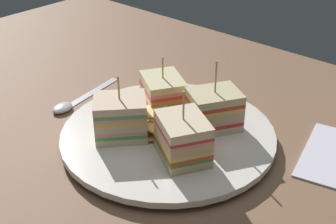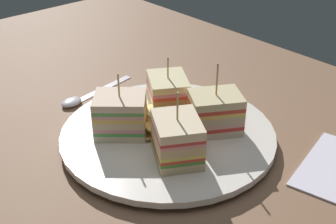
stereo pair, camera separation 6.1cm
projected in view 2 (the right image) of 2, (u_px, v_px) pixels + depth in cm
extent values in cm
cube|color=#845E45|center=(168.00, 146.00, 63.42)|extent=(129.39, 79.27, 1.80)
cylinder|color=white|center=(168.00, 138.00, 62.79)|extent=(18.18, 18.18, 0.72)
cylinder|color=white|center=(168.00, 134.00, 62.38)|extent=(29.31, 29.31, 0.88)
cube|color=beige|center=(214.00, 126.00, 62.25)|extent=(8.00, 8.51, 1.05)
cube|color=#9E7242|center=(191.00, 128.00, 61.72)|extent=(4.55, 2.90, 1.05)
cube|color=red|center=(215.00, 121.00, 61.84)|extent=(8.00, 8.51, 0.56)
cube|color=#E69F96|center=(215.00, 117.00, 61.56)|extent=(8.00, 8.51, 0.56)
cube|color=#CEB288|center=(215.00, 112.00, 61.15)|extent=(8.00, 8.51, 1.05)
cube|color=#B2844C|center=(191.00, 115.00, 60.62)|extent=(4.55, 2.90, 1.05)
cube|color=#EABF53|center=(215.00, 107.00, 60.74)|extent=(8.00, 8.51, 0.56)
cube|color=red|center=(216.00, 103.00, 60.46)|extent=(8.00, 8.51, 0.56)
cube|color=beige|center=(216.00, 98.00, 60.05)|extent=(8.00, 8.51, 1.05)
cylinder|color=tan|center=(217.00, 79.00, 58.65)|extent=(0.24, 0.24, 4.49)
cube|color=#D3C380|center=(168.00, 105.00, 67.41)|extent=(8.57, 8.11, 0.97)
cube|color=#9E7242|center=(172.00, 116.00, 64.59)|extent=(2.99, 4.62, 0.97)
cube|color=#4FA23A|center=(168.00, 101.00, 67.03)|extent=(8.57, 8.11, 0.53)
cube|color=red|center=(168.00, 97.00, 66.76)|extent=(8.57, 8.11, 0.53)
cube|color=beige|center=(168.00, 93.00, 66.38)|extent=(8.57, 8.11, 0.97)
cube|color=#B2844C|center=(172.00, 104.00, 63.57)|extent=(2.99, 4.62, 0.97)
cube|color=#D04129|center=(168.00, 88.00, 66.01)|extent=(8.57, 8.11, 0.53)
cube|color=pink|center=(168.00, 85.00, 65.74)|extent=(8.57, 8.11, 0.53)
cube|color=beige|center=(168.00, 81.00, 65.36)|extent=(8.57, 8.11, 0.97)
cylinder|color=tan|center=(168.00, 67.00, 64.32)|extent=(0.24, 0.24, 3.17)
cube|color=beige|center=(121.00, 129.00, 61.64)|extent=(8.57, 8.65, 0.98)
cube|color=#9E7242|center=(146.00, 129.00, 61.61)|extent=(4.11, 3.80, 0.98)
cube|color=#53B04C|center=(121.00, 124.00, 61.26)|extent=(8.57, 8.65, 0.52)
cube|color=pink|center=(121.00, 121.00, 61.00)|extent=(8.57, 8.65, 0.52)
cube|color=beige|center=(121.00, 116.00, 60.62)|extent=(8.57, 8.65, 0.98)
cube|color=#B2844C|center=(145.00, 116.00, 60.59)|extent=(4.11, 3.80, 0.98)
cube|color=#F4C354|center=(120.00, 111.00, 60.24)|extent=(8.57, 8.65, 0.52)
cube|color=#E7A398|center=(120.00, 108.00, 59.98)|extent=(8.57, 8.65, 0.52)
cube|color=#5FA44C|center=(120.00, 105.00, 59.72)|extent=(8.57, 8.65, 0.52)
cube|color=beige|center=(119.00, 100.00, 59.34)|extent=(8.57, 8.65, 0.98)
cylinder|color=tan|center=(119.00, 85.00, 58.27)|extent=(0.24, 0.24, 3.26)
cube|color=#DAB885|center=(177.00, 154.00, 56.47)|extent=(8.57, 8.09, 1.15)
cube|color=#B2844C|center=(171.00, 140.00, 59.27)|extent=(2.91, 4.72, 1.15)
cube|color=#448B31|center=(177.00, 149.00, 56.07)|extent=(8.57, 8.09, 0.43)
cube|color=red|center=(177.00, 146.00, 55.85)|extent=(8.57, 8.09, 0.43)
cube|color=#E8C954|center=(177.00, 143.00, 55.64)|extent=(8.57, 8.09, 0.43)
cube|color=#DAB47C|center=(177.00, 138.00, 55.24)|extent=(8.57, 8.09, 1.15)
cube|color=#9E7242|center=(171.00, 124.00, 58.04)|extent=(2.91, 4.72, 1.15)
cube|color=pink|center=(177.00, 132.00, 54.84)|extent=(8.57, 8.09, 0.43)
cube|color=red|center=(177.00, 129.00, 54.63)|extent=(8.57, 8.09, 0.43)
cube|color=beige|center=(177.00, 124.00, 54.23)|extent=(8.57, 8.09, 1.15)
cylinder|color=tan|center=(177.00, 106.00, 53.01)|extent=(0.24, 0.24, 3.70)
cylinder|color=#E2C270|center=(147.00, 133.00, 61.27)|extent=(5.72, 5.72, 0.60)
cylinder|color=#F0C87A|center=(149.00, 122.00, 62.72)|extent=(5.93, 5.88, 1.22)
cylinder|color=#D2BD64|center=(158.00, 124.00, 60.85)|extent=(5.71, 5.71, 0.45)
cylinder|color=#E5C66E|center=(155.00, 113.00, 62.47)|extent=(4.65, 4.67, 0.90)
cylinder|color=#E0C96F|center=(155.00, 111.00, 62.38)|extent=(5.07, 5.07, 0.62)
cube|color=silver|center=(105.00, 88.00, 76.49)|extent=(2.99, 11.64, 0.25)
ellipsoid|color=silver|center=(71.00, 102.00, 71.47)|extent=(3.09, 3.92, 1.00)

